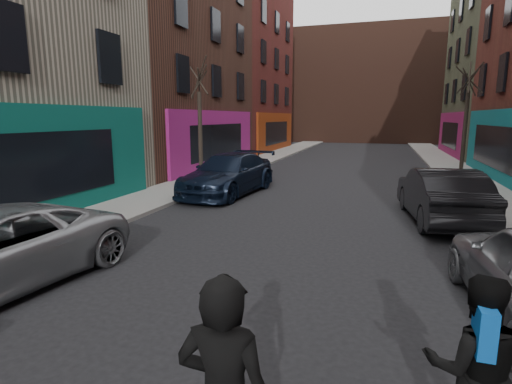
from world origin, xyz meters
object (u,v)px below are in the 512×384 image
Objects in this scene: tree_right_far at (467,109)px; pedestrian at (474,369)px; tree_left_far at (200,112)px; parked_left_end at (228,174)px; parked_right_end at (441,195)px.

tree_right_far is 20.28m from pedestrian.
parked_left_end is (2.33, -2.36, -2.56)m from tree_left_far.
parked_right_end is at bearing -10.34° from parked_left_end.
tree_left_far is 0.96× the size of tree_right_far.
tree_right_far reaches higher than tree_left_far.
parked_left_end is 13.39m from pedestrian.
pedestrian is (-0.87, -9.25, 0.09)m from parked_right_end.
tree_right_far reaches higher than parked_right_end.
parked_left_end reaches higher than parked_right_end.
tree_right_far is at bearing -99.32° from pedestrian.
tree_right_far is at bearing 45.56° from parked_left_end.
pedestrian is (-3.20, -19.86, -2.62)m from tree_right_far.
pedestrian reaches higher than parked_left_end.
tree_right_far is at bearing -109.37° from parked_right_end.
parked_left_end is (-10.07, -8.36, -2.71)m from tree_right_far.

